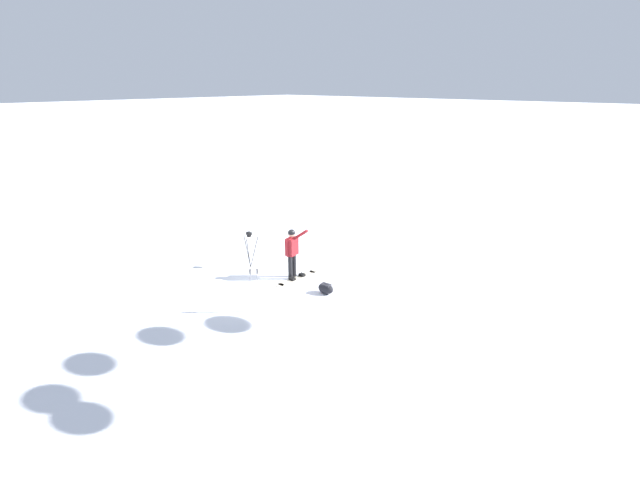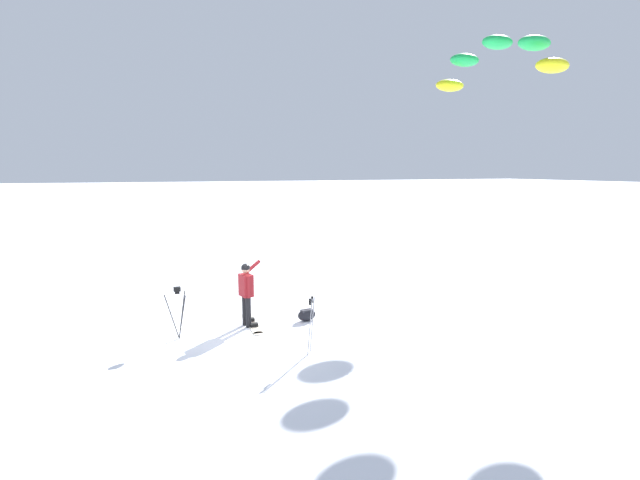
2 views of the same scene
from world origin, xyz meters
The scene contains 6 objects.
ground_plane centered at (0.00, 0.00, 0.00)m, with size 300.00×300.00×0.00m, color white.
snowboarder centered at (0.70, -0.43, 1.00)m, with size 0.56×0.63×1.68m.
snowboard centered at (0.76, -0.58, 0.02)m, with size 1.79×0.31×0.10m.
gear_bag_large centered at (0.52, -2.01, 0.17)m, with size 0.35×0.54×0.32m.
camera_tripod centered at (0.40, 1.30, 0.92)m, with size 0.51×0.52×1.27m.
ski_poles centered at (-1.67, -1.32, 0.84)m, with size 0.25×0.22×1.28m.
Camera 1 is at (-9.20, -10.31, 6.09)m, focal length 26.12 mm.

